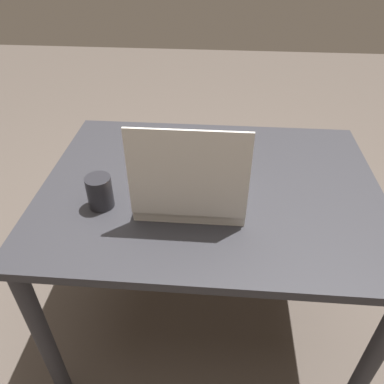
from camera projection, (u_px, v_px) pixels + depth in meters
The scene contains 4 objects.
ground_plane at pixel (206, 314), 1.74m from camera, with size 8.00×8.00×0.00m, color #564C44.
dining_table at pixel (210, 207), 1.34m from camera, with size 1.15×0.87×0.75m.
donut_box at pixel (194, 188), 1.17m from camera, with size 0.33×0.28×0.32m.
coffee_mug at pixel (100, 191), 1.16m from camera, with size 0.08×0.08×0.11m.
Camera 1 is at (-0.02, 1.03, 1.51)m, focal length 35.00 mm.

